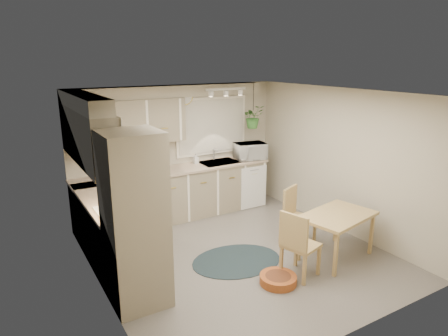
# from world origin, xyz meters

# --- Properties ---
(floor) EXTENTS (4.20, 4.20, 0.00)m
(floor) POSITION_xyz_m (0.00, 0.00, 0.00)
(floor) COLOR #656059
(floor) RESTS_ON ground
(ceiling) EXTENTS (4.20, 4.20, 0.00)m
(ceiling) POSITION_xyz_m (0.00, 0.00, 2.40)
(ceiling) COLOR silver
(ceiling) RESTS_ON wall_back
(wall_back) EXTENTS (4.00, 0.04, 2.40)m
(wall_back) POSITION_xyz_m (0.00, 2.10, 1.20)
(wall_back) COLOR #AEA690
(wall_back) RESTS_ON floor
(wall_front) EXTENTS (4.00, 0.04, 2.40)m
(wall_front) POSITION_xyz_m (0.00, -2.10, 1.20)
(wall_front) COLOR #AEA690
(wall_front) RESTS_ON floor
(wall_left) EXTENTS (0.04, 4.20, 2.40)m
(wall_left) POSITION_xyz_m (-2.00, 0.00, 1.20)
(wall_left) COLOR #AEA690
(wall_left) RESTS_ON floor
(wall_right) EXTENTS (0.04, 4.20, 2.40)m
(wall_right) POSITION_xyz_m (2.00, 0.00, 1.20)
(wall_right) COLOR #AEA690
(wall_right) RESTS_ON floor
(base_cab_left) EXTENTS (0.60, 1.85, 0.90)m
(base_cab_left) POSITION_xyz_m (-1.70, 0.88, 0.45)
(base_cab_left) COLOR gray
(base_cab_left) RESTS_ON floor
(base_cab_back) EXTENTS (3.60, 0.60, 0.90)m
(base_cab_back) POSITION_xyz_m (-0.20, 1.80, 0.45)
(base_cab_back) COLOR gray
(base_cab_back) RESTS_ON floor
(counter_left) EXTENTS (0.64, 1.89, 0.04)m
(counter_left) POSITION_xyz_m (-1.69, 0.88, 0.92)
(counter_left) COLOR tan
(counter_left) RESTS_ON base_cab_left
(counter_back) EXTENTS (3.64, 0.64, 0.04)m
(counter_back) POSITION_xyz_m (-0.20, 1.79, 0.92)
(counter_back) COLOR tan
(counter_back) RESTS_ON base_cab_back
(oven_stack) EXTENTS (0.65, 0.65, 2.10)m
(oven_stack) POSITION_xyz_m (-1.68, -0.38, 1.05)
(oven_stack) COLOR gray
(oven_stack) RESTS_ON floor
(wall_oven_face) EXTENTS (0.02, 0.56, 0.58)m
(wall_oven_face) POSITION_xyz_m (-1.35, -0.38, 1.05)
(wall_oven_face) COLOR silver
(wall_oven_face) RESTS_ON oven_stack
(upper_cab_left) EXTENTS (0.35, 2.00, 0.75)m
(upper_cab_left) POSITION_xyz_m (-1.82, 1.00, 1.83)
(upper_cab_left) COLOR gray
(upper_cab_left) RESTS_ON wall_left
(upper_cab_back) EXTENTS (2.00, 0.35, 0.75)m
(upper_cab_back) POSITION_xyz_m (-1.00, 1.93, 1.83)
(upper_cab_back) COLOR gray
(upper_cab_back) RESTS_ON wall_back
(soffit_left) EXTENTS (0.30, 2.00, 0.20)m
(soffit_left) POSITION_xyz_m (-1.85, 1.00, 2.30)
(soffit_left) COLOR #AEA690
(soffit_left) RESTS_ON wall_left
(soffit_back) EXTENTS (3.60, 0.30, 0.20)m
(soffit_back) POSITION_xyz_m (-0.20, 1.95, 2.30)
(soffit_back) COLOR #AEA690
(soffit_back) RESTS_ON wall_back
(cooktop) EXTENTS (0.52, 0.58, 0.02)m
(cooktop) POSITION_xyz_m (-1.68, 0.30, 0.94)
(cooktop) COLOR silver
(cooktop) RESTS_ON counter_left
(range_hood) EXTENTS (0.40, 0.60, 0.14)m
(range_hood) POSITION_xyz_m (-1.70, 0.30, 1.40)
(range_hood) COLOR silver
(range_hood) RESTS_ON upper_cab_left
(window_blinds) EXTENTS (1.40, 0.02, 1.00)m
(window_blinds) POSITION_xyz_m (0.70, 2.07, 1.60)
(window_blinds) COLOR silver
(window_blinds) RESTS_ON wall_back
(window_frame) EXTENTS (1.50, 0.02, 1.10)m
(window_frame) POSITION_xyz_m (0.70, 2.08, 1.60)
(window_frame) COLOR white
(window_frame) RESTS_ON wall_back
(sink) EXTENTS (0.70, 0.48, 0.10)m
(sink) POSITION_xyz_m (0.70, 1.80, 0.90)
(sink) COLOR #9EA0A6
(sink) RESTS_ON counter_back
(dishwasher_front) EXTENTS (0.58, 0.02, 0.83)m
(dishwasher_front) POSITION_xyz_m (1.30, 1.49, 0.42)
(dishwasher_front) COLOR silver
(dishwasher_front) RESTS_ON base_cab_back
(track_light_bar) EXTENTS (0.80, 0.04, 0.04)m
(track_light_bar) POSITION_xyz_m (0.70, 1.55, 2.33)
(track_light_bar) COLOR silver
(track_light_bar) RESTS_ON ceiling
(wall_clock) EXTENTS (0.30, 0.03, 0.30)m
(wall_clock) POSITION_xyz_m (0.15, 2.07, 2.18)
(wall_clock) COLOR gold
(wall_clock) RESTS_ON wall_back
(dining_table) EXTENTS (1.21, 0.93, 0.68)m
(dining_table) POSITION_xyz_m (1.19, -0.78, 0.34)
(dining_table) COLOR tan
(dining_table) RESTS_ON floor
(chair_left) EXTENTS (0.55, 0.55, 0.94)m
(chair_left) POSITION_xyz_m (0.40, -0.90, 0.47)
(chair_left) COLOR tan
(chair_left) RESTS_ON floor
(chair_back) EXTENTS (0.56, 0.56, 0.91)m
(chair_back) POSITION_xyz_m (1.03, -0.18, 0.46)
(chair_back) COLOR tan
(chair_back) RESTS_ON floor
(braided_rug) EXTENTS (1.46, 1.19, 0.01)m
(braided_rug) POSITION_xyz_m (-0.13, -0.14, 0.01)
(braided_rug) COLOR black
(braided_rug) RESTS_ON floor
(pet_bed) EXTENTS (0.51, 0.51, 0.11)m
(pet_bed) POSITION_xyz_m (0.02, -0.92, 0.06)
(pet_bed) COLOR #AB4622
(pet_bed) RESTS_ON floor
(microwave) EXTENTS (0.63, 0.42, 0.40)m
(microwave) POSITION_xyz_m (1.34, 1.70, 1.14)
(microwave) COLOR silver
(microwave) RESTS_ON counter_back
(soap_bottle) EXTENTS (0.10, 0.20, 0.09)m
(soap_bottle) POSITION_xyz_m (0.28, 1.95, 0.98)
(soap_bottle) COLOR silver
(soap_bottle) RESTS_ON counter_back
(hanging_plant) EXTENTS (0.42, 0.46, 0.34)m
(hanging_plant) POSITION_xyz_m (1.40, 1.70, 1.72)
(hanging_plant) COLOR #32692A
(hanging_plant) RESTS_ON ceiling
(coffee_maker) EXTENTS (0.18, 0.21, 0.28)m
(coffee_maker) POSITION_xyz_m (-0.94, 1.80, 1.08)
(coffee_maker) COLOR black
(coffee_maker) RESTS_ON counter_back
(toaster) EXTENTS (0.31, 0.21, 0.18)m
(toaster) POSITION_xyz_m (-0.78, 1.82, 1.03)
(toaster) COLOR #9EA0A6
(toaster) RESTS_ON counter_back
(knife_block) EXTENTS (0.11, 0.11, 0.20)m
(knife_block) POSITION_xyz_m (-0.42, 1.85, 1.04)
(knife_block) COLOR tan
(knife_block) RESTS_ON counter_back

